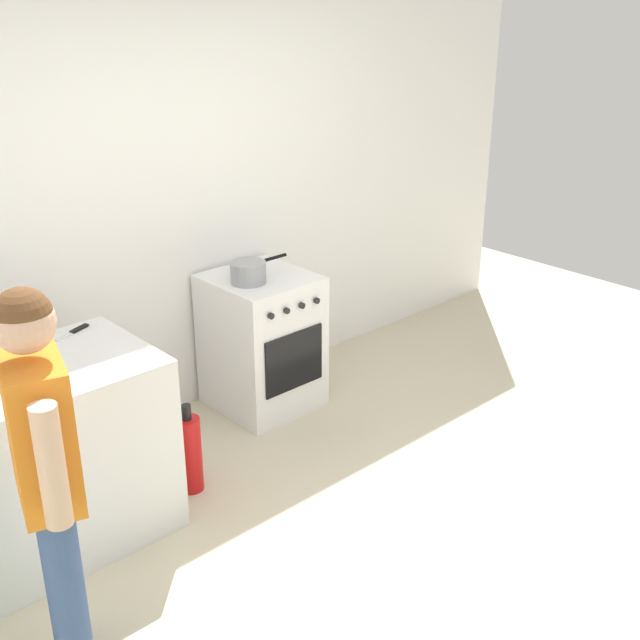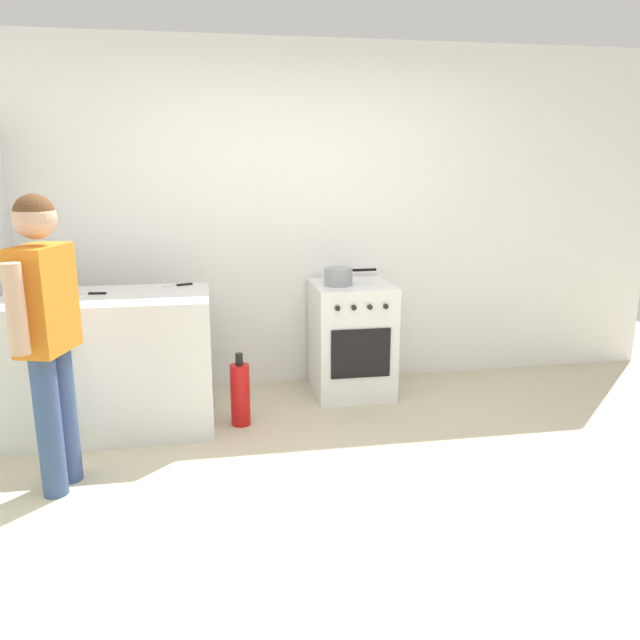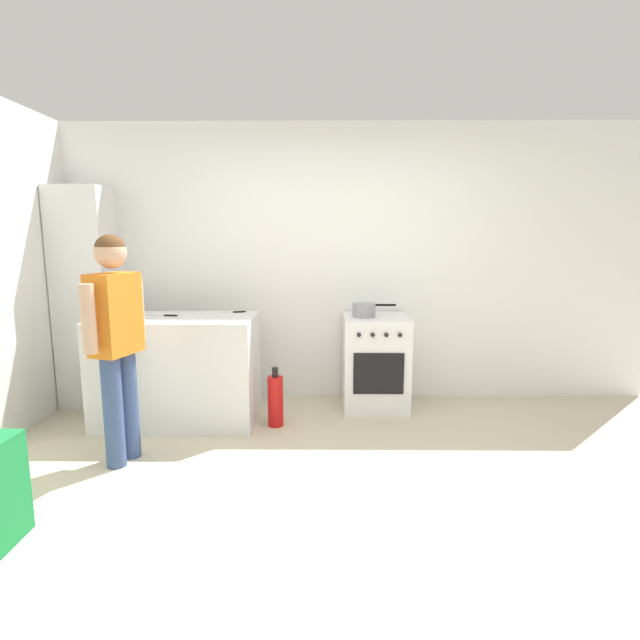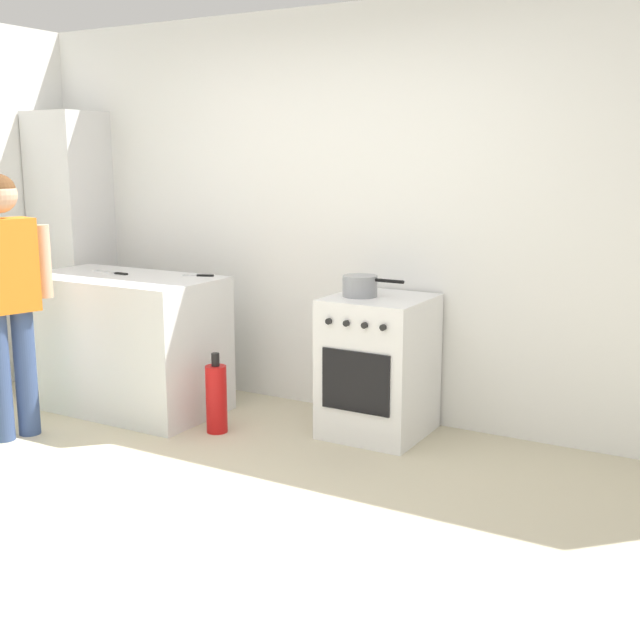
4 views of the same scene
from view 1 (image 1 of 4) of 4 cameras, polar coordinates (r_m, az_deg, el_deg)
ground_plane at (r=3.98m, az=6.73°, el=-15.59°), size 8.00×8.00×0.00m
back_wall at (r=4.76m, az=-10.63°, el=8.33°), size 6.00×0.10×2.60m
counter_unit at (r=3.91m, az=-20.61°, el=-9.80°), size 1.30×0.70×0.90m
oven_left at (r=4.95m, az=-4.16°, el=-1.51°), size 0.58×0.62×0.85m
pot at (r=4.67m, az=-5.10°, el=3.41°), size 0.39×0.21×0.13m
knife_paring at (r=4.07m, az=-17.05°, el=-0.75°), size 0.21×0.10×0.01m
person at (r=2.99m, az=-18.97°, el=-9.47°), size 0.29×0.55×1.58m
fire_extinguisher at (r=4.26m, az=-9.27°, el=-9.33°), size 0.13×0.13×0.50m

